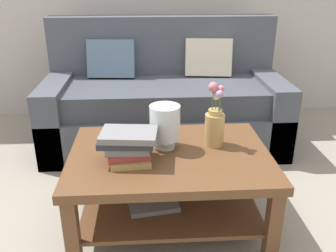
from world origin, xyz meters
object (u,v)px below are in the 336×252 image
at_px(coffee_table, 169,173).
at_px(book_stack_main, 128,145).
at_px(glass_hurricane_vase, 165,124).
at_px(flower_pitcher, 215,123).
at_px(couch, 164,102).

height_order(coffee_table, book_stack_main, book_stack_main).
relative_size(glass_hurricane_vase, flower_pitcher, 0.67).
relative_size(coffee_table, glass_hurricane_vase, 4.41).
bearing_deg(glass_hurricane_vase, coffee_table, -74.15).
relative_size(couch, coffee_table, 1.76).
xyz_separation_m(couch, coffee_table, (-0.03, -1.18, -0.02)).
xyz_separation_m(coffee_table, book_stack_main, (-0.22, -0.07, 0.22)).
distance_m(couch, coffee_table, 1.18).
distance_m(coffee_table, glass_hurricane_vase, 0.29).
distance_m(book_stack_main, flower_pitcher, 0.52).
bearing_deg(coffee_table, glass_hurricane_vase, 105.85).
relative_size(couch, flower_pitcher, 5.22).
relative_size(coffee_table, book_stack_main, 3.50).
bearing_deg(couch, glass_hurricane_vase, -92.75).
relative_size(book_stack_main, flower_pitcher, 0.85).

